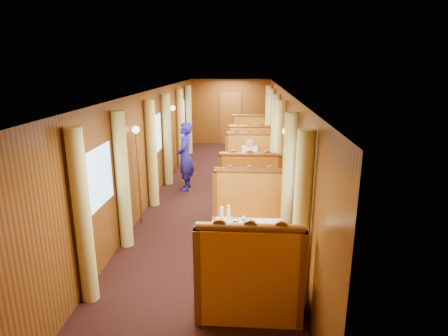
# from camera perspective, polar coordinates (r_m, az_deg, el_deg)

# --- Properties ---
(floor) EXTENTS (3.00, 12.00, 0.01)m
(floor) POSITION_cam_1_polar(r_m,az_deg,el_deg) (9.12, -0.89, -4.04)
(floor) COLOR black
(floor) RESTS_ON ground
(ceiling) EXTENTS (3.00, 12.00, 0.01)m
(ceiling) POSITION_cam_1_polar(r_m,az_deg,el_deg) (8.61, -0.96, 11.83)
(ceiling) COLOR silver
(ceiling) RESTS_ON wall_left
(wall_far) EXTENTS (3.00, 0.01, 2.50)m
(wall_far) POSITION_cam_1_polar(r_m,az_deg,el_deg) (14.69, 1.02, 8.53)
(wall_far) COLOR brown
(wall_far) RESTS_ON floor
(wall_near) EXTENTS (3.00, 0.01, 2.50)m
(wall_near) POSITION_cam_1_polar(r_m,az_deg,el_deg) (3.23, -10.23, -19.13)
(wall_near) COLOR brown
(wall_near) RESTS_ON floor
(wall_left) EXTENTS (0.01, 12.00, 2.50)m
(wall_left) POSITION_cam_1_polar(r_m,az_deg,el_deg) (9.03, -10.48, 3.73)
(wall_left) COLOR brown
(wall_left) RESTS_ON floor
(wall_right) EXTENTS (0.01, 12.00, 2.50)m
(wall_right) POSITION_cam_1_polar(r_m,az_deg,el_deg) (8.79, 8.88, 3.48)
(wall_right) COLOR brown
(wall_right) RESTS_ON floor
(doorway_far) EXTENTS (0.80, 0.04, 2.00)m
(doorway_far) POSITION_cam_1_polar(r_m,az_deg,el_deg) (14.70, 1.00, 7.55)
(doorway_far) COLOR brown
(doorway_far) RESTS_ON floor
(table_near) EXTENTS (1.05, 0.72, 0.75)m
(table_near) POSITION_cam_1_polar(r_m,az_deg,el_deg) (5.74, 3.82, -12.47)
(table_near) COLOR white
(table_near) RESTS_ON floor
(banquette_near_fwd) EXTENTS (1.30, 0.55, 1.34)m
(banquette_near_fwd) POSITION_cam_1_polar(r_m,az_deg,el_deg) (4.84, 3.81, -17.63)
(banquette_near_fwd) COLOR #B44C14
(banquette_near_fwd) RESTS_ON floor
(banquette_near_aft) EXTENTS (1.30, 0.55, 1.34)m
(banquette_near_aft) POSITION_cam_1_polar(r_m,az_deg,el_deg) (6.63, 3.85, -7.97)
(banquette_near_aft) COLOR #B44C14
(banquette_near_aft) RESTS_ON floor
(table_mid) EXTENTS (1.05, 0.72, 0.75)m
(table_mid) POSITION_cam_1_polar(r_m,az_deg,el_deg) (8.98, 3.88, -1.88)
(table_mid) COLOR white
(table_mid) RESTS_ON floor
(banquette_mid_fwd) EXTENTS (1.30, 0.55, 1.34)m
(banquette_mid_fwd) POSITION_cam_1_polar(r_m,az_deg,el_deg) (8.00, 3.87, -3.74)
(banquette_mid_fwd) COLOR #B44C14
(banquette_mid_fwd) RESTS_ON floor
(banquette_mid_aft) EXTENTS (1.30, 0.55, 1.34)m
(banquette_mid_aft) POSITION_cam_1_polar(r_m,az_deg,el_deg) (9.94, 3.89, 0.15)
(banquette_mid_aft) COLOR #B44C14
(banquette_mid_aft) RESTS_ON floor
(table_far) EXTENTS (1.05, 0.72, 0.75)m
(table_far) POSITION_cam_1_polar(r_m,az_deg,el_deg) (12.36, 3.90, 3.01)
(table_far) COLOR white
(table_far) RESTS_ON floor
(banquette_far_fwd) EXTENTS (1.30, 0.55, 1.34)m
(banquette_far_fwd) POSITION_cam_1_polar(r_m,az_deg,el_deg) (11.36, 3.90, 2.13)
(banquette_far_fwd) COLOR #B44C14
(banquette_far_fwd) RESTS_ON floor
(banquette_far_aft) EXTENTS (1.30, 0.55, 1.34)m
(banquette_far_aft) POSITION_cam_1_polar(r_m,az_deg,el_deg) (13.34, 3.91, 4.17)
(banquette_far_aft) COLOR #B44C14
(banquette_far_aft) RESTS_ON floor
(tea_tray) EXTENTS (0.41, 0.36, 0.01)m
(tea_tray) POSITION_cam_1_polar(r_m,az_deg,el_deg) (5.52, 3.00, -9.23)
(tea_tray) COLOR silver
(tea_tray) RESTS_ON table_near
(teapot_left) EXTENTS (0.20, 0.17, 0.14)m
(teapot_left) POSITION_cam_1_polar(r_m,az_deg,el_deg) (5.46, 1.83, -8.78)
(teapot_left) COLOR silver
(teapot_left) RESTS_ON tea_tray
(teapot_right) EXTENTS (0.17, 0.15, 0.12)m
(teapot_right) POSITION_cam_1_polar(r_m,az_deg,el_deg) (5.44, 3.80, -8.98)
(teapot_right) COLOR silver
(teapot_right) RESTS_ON tea_tray
(teapot_back) EXTENTS (0.17, 0.13, 0.13)m
(teapot_back) POSITION_cam_1_polar(r_m,az_deg,el_deg) (5.57, 3.06, -8.32)
(teapot_back) COLOR silver
(teapot_back) RESTS_ON tea_tray
(fruit_plate) EXTENTS (0.23, 0.23, 0.05)m
(fruit_plate) POSITION_cam_1_polar(r_m,az_deg,el_deg) (5.46, 7.00, -9.49)
(fruit_plate) COLOR white
(fruit_plate) RESTS_ON table_near
(cup_inboard) EXTENTS (0.08, 0.08, 0.26)m
(cup_inboard) POSITION_cam_1_polar(r_m,az_deg,el_deg) (5.65, -0.35, -7.47)
(cup_inboard) COLOR white
(cup_inboard) RESTS_ON table_near
(cup_outboard) EXTENTS (0.08, 0.08, 0.26)m
(cup_outboard) POSITION_cam_1_polar(r_m,az_deg,el_deg) (5.71, 0.71, -7.21)
(cup_outboard) COLOR white
(cup_outboard) RESTS_ON table_near
(rose_vase_mid) EXTENTS (0.06, 0.06, 0.36)m
(rose_vase_mid) POSITION_cam_1_polar(r_m,az_deg,el_deg) (8.84, 3.94, 1.56)
(rose_vase_mid) COLOR silver
(rose_vase_mid) RESTS_ON table_mid
(rose_vase_far) EXTENTS (0.06, 0.06, 0.36)m
(rose_vase_far) POSITION_cam_1_polar(r_m,az_deg,el_deg) (12.25, 3.76, 5.53)
(rose_vase_far) COLOR silver
(rose_vase_far) RESTS_ON table_far
(window_left_near) EXTENTS (0.01, 1.20, 0.90)m
(window_left_near) POSITION_cam_1_polar(r_m,az_deg,el_deg) (5.75, -18.84, -1.63)
(window_left_near) COLOR #88ADDC
(window_left_near) RESTS_ON wall_left
(curtain_left_near_a) EXTENTS (0.22, 0.22, 2.35)m
(curtain_left_near_a) POSITION_cam_1_polar(r_m,az_deg,el_deg) (5.13, -20.75, -7.17)
(curtain_left_near_a) COLOR #E2D474
(curtain_left_near_a) RESTS_ON floor
(curtain_left_near_b) EXTENTS (0.22, 0.22, 2.35)m
(curtain_left_near_b) POSITION_cam_1_polar(r_m,az_deg,el_deg) (6.49, -15.19, -1.94)
(curtain_left_near_b) COLOR #E2D474
(curtain_left_near_b) RESTS_ON floor
(window_right_near) EXTENTS (0.01, 1.20, 0.90)m
(window_right_near) POSITION_cam_1_polar(r_m,az_deg,el_deg) (5.37, 11.90, -2.32)
(window_right_near) COLOR #88ADDC
(window_right_near) RESTS_ON wall_right
(curtain_right_near_a) EXTENTS (0.22, 0.22, 2.35)m
(curtain_right_near_a) POSITION_cam_1_polar(r_m,az_deg,el_deg) (4.73, 11.71, -8.39)
(curtain_right_near_a) COLOR #E2D474
(curtain_right_near_a) RESTS_ON floor
(curtain_right_near_b) EXTENTS (0.22, 0.22, 2.35)m
(curtain_right_near_b) POSITION_cam_1_polar(r_m,az_deg,el_deg) (6.18, 9.83, -2.50)
(curtain_right_near_b) COLOR #E2D474
(curtain_right_near_b) RESTS_ON floor
(window_left_mid) EXTENTS (0.01, 1.20, 0.90)m
(window_left_mid) POSITION_cam_1_polar(r_m,az_deg,el_deg) (8.99, -10.45, 4.98)
(window_left_mid) COLOR #88ADDC
(window_left_mid) RESTS_ON wall_left
(curtain_left_mid_a) EXTENTS (0.22, 0.22, 2.35)m
(curtain_left_mid_a) POSITION_cam_1_polar(r_m,az_deg,el_deg) (8.28, -10.94, 2.10)
(curtain_left_mid_a) COLOR #E2D474
(curtain_left_mid_a) RESTS_ON floor
(curtain_left_mid_b) EXTENTS (0.22, 0.22, 2.35)m
(curtain_left_mid_b) POSITION_cam_1_polar(r_m,az_deg,el_deg) (9.76, -8.67, 4.25)
(curtain_left_mid_b) COLOR #E2D474
(curtain_left_mid_b) RESTS_ON floor
(window_right_mid) EXTENTS (0.01, 1.20, 0.90)m
(window_right_mid) POSITION_cam_1_polar(r_m,az_deg,el_deg) (8.75, 8.84, 4.76)
(window_right_mid) COLOR #88ADDC
(window_right_mid) RESTS_ON wall_right
(curtain_right_mid_a) EXTENTS (0.22, 0.22, 2.35)m
(curtain_right_mid_a) POSITION_cam_1_polar(r_m,az_deg,el_deg) (8.04, 8.47, 1.81)
(curtain_right_mid_a) COLOR #E2D474
(curtain_right_mid_a) RESTS_ON floor
(curtain_right_mid_b) EXTENTS (0.22, 0.22, 2.35)m
(curtain_right_mid_b) POSITION_cam_1_polar(r_m,az_deg,el_deg) (9.56, 7.76, 4.05)
(curtain_right_mid_b) COLOR #E2D474
(curtain_right_mid_b) RESTS_ON floor
(window_left_far) EXTENTS (0.01, 1.20, 0.90)m
(window_left_far) POSITION_cam_1_polar(r_m,az_deg,el_deg) (12.37, -6.52, 8.01)
(window_left_far) COLOR #88ADDC
(window_left_far) RESTS_ON wall_left
(curtain_left_far_a) EXTENTS (0.22, 0.22, 2.35)m
(curtain_left_far_a) POSITION_cam_1_polar(r_m,az_deg,el_deg) (11.63, -6.64, 6.16)
(curtain_left_far_a) COLOR #E2D474
(curtain_left_far_a) RESTS_ON floor
(curtain_left_far_b) EXTENTS (0.22, 0.22, 2.35)m
(curtain_left_far_b) POSITION_cam_1_polar(r_m,az_deg,el_deg) (13.15, -5.43, 7.29)
(curtain_left_far_b) COLOR #E2D474
(curtain_left_far_b) RESTS_ON floor
(window_right_far) EXTENTS (0.01, 1.20, 0.90)m
(window_right_far) POSITION_cam_1_polar(r_m,az_deg,el_deg) (12.19, 7.48, 7.87)
(window_right_far) COLOR #88ADDC
(window_right_far) RESTS_ON wall_right
(curtain_right_far_a) EXTENTS (0.22, 0.22, 2.35)m
(curtain_right_far_a) POSITION_cam_1_polar(r_m,az_deg,el_deg) (11.46, 7.14, 6.00)
(curtain_right_far_a) COLOR #E2D474
(curtain_right_far_a) RESTS_ON floor
(curtain_right_far_b) EXTENTS (0.22, 0.22, 2.35)m
(curtain_right_far_b) POSITION_cam_1_polar(r_m,az_deg,el_deg) (13.00, 6.77, 7.15)
(curtain_right_far_b) COLOR #E2D474
(curtain_right_far_b) RESTS_ON floor
(sconce_left_fore) EXTENTS (0.14, 0.14, 1.95)m
(sconce_left_fore) POSITION_cam_1_polar(r_m,az_deg,el_deg) (7.33, -13.06, 1.90)
(sconce_left_fore) COLOR #BF8C3F
(sconce_left_fore) RESTS_ON floor
(sconce_right_fore) EXTENTS (0.14, 0.14, 1.95)m
(sconce_right_fore) POSITION_cam_1_polar(r_m,az_deg,el_deg) (7.05, 9.30, 1.57)
(sconce_right_fore) COLOR #BF8C3F
(sconce_right_fore) RESTS_ON floor
(sconce_left_aft) EXTENTS (0.14, 0.14, 1.95)m
(sconce_left_aft) POSITION_cam_1_polar(r_m,az_deg,el_deg) (10.66, -7.72, 6.40)
(sconce_left_aft) COLOR #BF8C3F
(sconce_left_aft) RESTS_ON floor
(sconce_right_aft) EXTENTS (0.14, 0.14, 1.95)m
(sconce_right_aft) POSITION_cam_1_polar(r_m,az_deg,el_deg) (10.47, 7.57, 6.23)
(sconce_right_aft) COLOR #BF8C3F
(sconce_right_aft) RESTS_ON floor
(steward) EXTENTS (0.42, 0.63, 1.70)m
(steward) POSITION_cam_1_polar(r_m,az_deg,el_deg) (9.28, -5.93, 1.72)
(steward) COLOR navy
(steward) RESTS_ON floor
(passenger) EXTENTS (0.40, 0.44, 0.76)m
(passenger) POSITION_cam_1_polar(r_m,az_deg,el_deg) (9.64, 3.92, 1.61)
(passenger) COLOR beige
(passenger) RESTS_ON banquette_mid_aft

